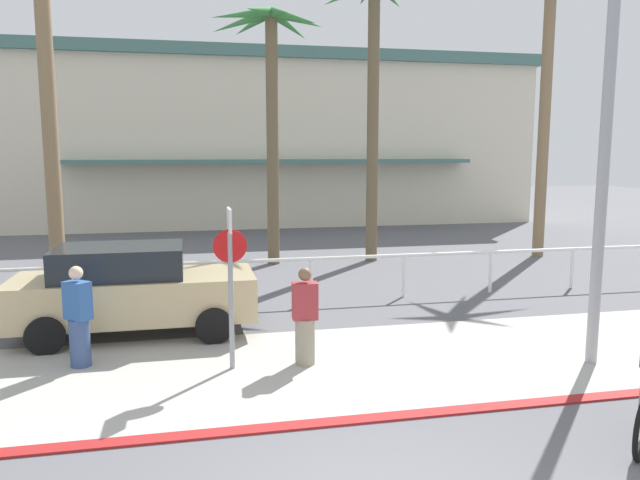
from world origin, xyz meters
name	(u,v)px	position (x,y,z in m)	size (l,w,h in m)	color
ground_plane	(256,290)	(0.00, 10.00, 0.00)	(80.00, 80.00, 0.00)	#5B5B60
sidewalk_strip	(296,369)	(0.00, 4.20, 0.01)	(44.00, 4.00, 0.02)	#ADAAA0
curb_paint	(323,423)	(0.00, 2.20, 0.01)	(44.00, 0.24, 0.03)	maroon
building_backdrop	(259,141)	(2.16, 27.82, 3.98)	(25.71, 13.06, 7.93)	beige
rail_fence	(262,268)	(0.00, 8.50, 0.83)	(20.19, 0.08, 1.04)	white
stop_sign_bike_lane	(230,265)	(-0.97, 4.43, 1.68)	(0.52, 0.56, 2.56)	gray
streetlight_curb	(619,94)	(4.76, 3.25, 4.28)	(0.24, 2.54, 7.50)	#9EA0A5
palm_tree_3	(42,7)	(-4.74, 10.80, 6.72)	(3.42, 3.52, 9.05)	#846B4C
palm_tree_4	(270,67)	(0.89, 13.50, 5.90)	(3.41, 3.28, 7.60)	brown
palm_tree_5	(373,51)	(4.01, 13.37, 6.44)	(2.91, 3.25, 8.57)	brown
palm_tree_6	(548,55)	(9.68, 13.03, 6.42)	(3.38, 3.27, 9.04)	#846B4C
car_tan_1	(132,289)	(-2.66, 6.72, 0.87)	(4.40, 2.02, 1.69)	tan
pedestrian_0	(79,321)	(-3.34, 5.04, 0.76)	(0.47, 0.46, 1.64)	#384C7A
pedestrian_1	(305,321)	(0.19, 4.38, 0.73)	(0.42, 0.34, 1.60)	gray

